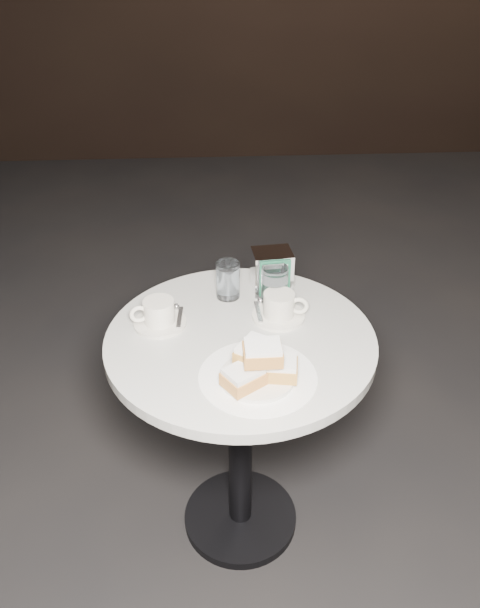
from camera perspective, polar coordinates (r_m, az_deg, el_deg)
name	(u,v)px	position (r m, az deg, el deg)	size (l,w,h in m)	color
ground	(240,520)	(2.06, 0.03, -20.03)	(7.00, 7.00, 0.00)	black
cafe_table	(240,394)	(1.65, 0.04, -8.62)	(0.70, 0.70, 0.74)	black
sugar_spill	(258,376)	(1.40, 1.72, -6.98)	(0.28, 0.28, 0.00)	white
beignet_plate	(259,366)	(1.36, 1.85, -6.02)	(0.22, 0.22, 0.11)	silver
coffee_cup_left	(159,314)	(1.57, -7.83, -0.99)	(0.17, 0.17, 0.07)	silver
coffee_cup_right	(279,307)	(1.58, 3.81, -0.32)	(0.17, 0.17, 0.07)	silver
water_glass_left	(228,280)	(1.66, -1.17, 2.28)	(0.09, 0.09, 0.11)	white
water_glass_right	(274,287)	(1.62, 3.33, 1.66)	(0.08, 0.08, 0.12)	white
napkin_dispenser	(272,272)	(1.68, 3.08, 3.12)	(0.12, 0.10, 0.13)	white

